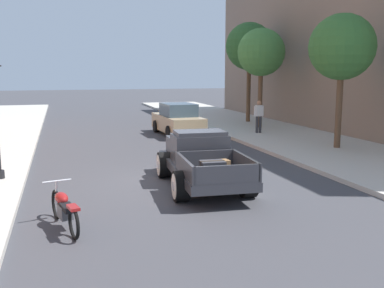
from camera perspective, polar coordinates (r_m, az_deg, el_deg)
ground_plane at (r=13.62m, az=-1.44°, el=-4.71°), size 140.00×140.00×0.00m
sidewalk_right at (r=16.94m, az=23.00°, el=-2.42°), size 5.50×64.00×0.15m
hotrod_truck_gunmetal at (r=13.05m, az=1.06°, el=-1.94°), size 2.39×5.02×1.58m
motorcycle_parked at (r=9.87m, az=-15.96°, el=-7.88°), size 0.74×2.08×0.93m
car_background_tan at (r=23.29m, az=-1.83°, el=3.04°), size 2.01×4.37×1.65m
pedestrian_sidewalk_right at (r=23.23m, az=8.50°, el=3.71°), size 0.53×0.22×1.65m
street_tree_nearest at (r=19.38m, az=18.57°, el=11.56°), size 2.67×2.67×5.44m
street_tree_second at (r=25.45m, az=8.80°, el=11.42°), size 2.63×2.63×5.49m
street_tree_third at (r=28.42m, az=7.31°, el=12.20°), size 2.92×2.92×6.12m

